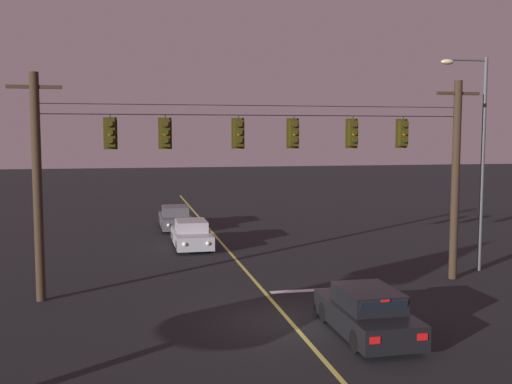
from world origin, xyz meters
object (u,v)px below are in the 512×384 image
(traffic_light_rightmost, at_px, (353,133))
(car_oncoming_trailing, at_px, (175,218))
(car_waiting_near_lane, at_px, (367,313))
(traffic_light_leftmost, at_px, (110,133))
(traffic_light_right_inner, at_px, (294,133))
(traffic_light_centre, at_px, (239,133))
(street_lamp_corner, at_px, (477,146))
(car_oncoming_lead, at_px, (192,235))
(traffic_light_far_right, at_px, (403,133))
(traffic_light_left_inner, at_px, (165,133))

(traffic_light_rightmost, height_order, car_oncoming_trailing, traffic_light_rightmost)
(car_oncoming_trailing, bearing_deg, car_waiting_near_lane, -79.65)
(traffic_light_leftmost, bearing_deg, traffic_light_right_inner, 0.00)
(traffic_light_centre, height_order, street_lamp_corner, street_lamp_corner)
(traffic_light_right_inner, relative_size, car_oncoming_lead, 0.28)
(street_lamp_corner, bearing_deg, car_oncoming_lead, 144.81)
(car_oncoming_lead, bearing_deg, street_lamp_corner, -35.19)
(traffic_light_rightmost, xyz_separation_m, traffic_light_far_right, (2.05, 0.00, 0.00))
(traffic_light_right_inner, bearing_deg, car_waiting_near_lane, -83.99)
(car_waiting_near_lane, bearing_deg, street_lamp_corner, 42.01)
(car_oncoming_lead, xyz_separation_m, street_lamp_corner, (11.15, -7.86, 4.65))
(car_waiting_near_lane, bearing_deg, traffic_light_leftmost, 141.51)
(car_oncoming_lead, relative_size, car_oncoming_trailing, 1.00)
(traffic_light_left_inner, relative_size, street_lamp_corner, 0.14)
(traffic_light_left_inner, xyz_separation_m, traffic_light_rightmost, (7.04, 0.00, 0.00))
(traffic_light_right_inner, distance_m, traffic_light_rightmost, 2.32)
(traffic_light_rightmost, distance_m, traffic_light_far_right, 2.05)
(traffic_light_rightmost, relative_size, traffic_light_far_right, 1.00)
(traffic_light_right_inner, bearing_deg, traffic_light_centre, 180.00)
(traffic_light_centre, relative_size, car_oncoming_lead, 0.28)
(car_oncoming_trailing, bearing_deg, traffic_light_right_inner, -78.05)
(traffic_light_leftmost, relative_size, traffic_light_left_inner, 1.00)
(traffic_light_leftmost, bearing_deg, car_waiting_near_lane, -38.49)
(traffic_light_far_right, xyz_separation_m, car_oncoming_lead, (-7.27, 8.99, -5.16))
(traffic_light_right_inner, xyz_separation_m, car_oncoming_lead, (-2.91, 8.99, -5.16))
(car_oncoming_lead, bearing_deg, traffic_light_far_right, -51.04)
(traffic_light_far_right, bearing_deg, traffic_light_centre, 180.00)
(traffic_light_right_inner, relative_size, traffic_light_far_right, 1.00)
(traffic_light_centre, xyz_separation_m, traffic_light_far_right, (6.44, 0.00, 0.00))
(traffic_light_right_inner, height_order, street_lamp_corner, street_lamp_corner)
(car_oncoming_trailing, bearing_deg, street_lamp_corner, -51.05)
(traffic_light_right_inner, height_order, car_waiting_near_lane, traffic_light_right_inner)
(traffic_light_left_inner, height_order, car_waiting_near_lane, traffic_light_left_inner)
(traffic_light_left_inner, relative_size, car_waiting_near_lane, 0.28)
(car_oncoming_lead, height_order, car_oncoming_trailing, same)
(traffic_light_centre, xyz_separation_m, traffic_light_rightmost, (4.39, 0.00, 0.00))
(street_lamp_corner, bearing_deg, traffic_light_left_inner, -175.00)
(traffic_light_centre, distance_m, car_waiting_near_lane, 8.17)
(traffic_light_right_inner, relative_size, car_waiting_near_lane, 0.28)
(traffic_light_left_inner, xyz_separation_m, car_oncoming_trailing, (1.47, 15.34, -5.16))
(car_waiting_near_lane, bearing_deg, traffic_light_centre, 115.03)
(car_oncoming_lead, bearing_deg, traffic_light_centre, -84.71)
(traffic_light_leftmost, height_order, car_oncoming_trailing, traffic_light_leftmost)
(traffic_light_left_inner, height_order, car_oncoming_lead, traffic_light_left_inner)
(traffic_light_leftmost, distance_m, traffic_light_centre, 4.54)
(traffic_light_rightmost, bearing_deg, car_oncoming_lead, 120.16)
(traffic_light_centre, xyz_separation_m, street_lamp_corner, (10.31, 1.13, -0.52))
(traffic_light_far_right, height_order, car_oncoming_lead, traffic_light_far_right)
(traffic_light_far_right, xyz_separation_m, car_oncoming_trailing, (-7.61, 15.34, -5.16))
(traffic_light_right_inner, bearing_deg, traffic_light_rightmost, 0.00)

